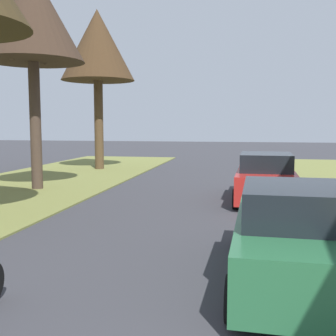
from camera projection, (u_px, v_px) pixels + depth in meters
name	position (u px, v px, depth m)	size (l,w,h in m)	color
street_tree_left_mid_b	(32.00, 16.00, 15.21)	(3.80, 3.80, 8.26)	#46362B
street_tree_left_far	(97.00, 47.00, 22.29)	(3.97, 3.97, 8.62)	#4F3B25
parked_sedan_green	(295.00, 237.00, 6.56)	(2.04, 4.44, 1.57)	#28663D
parked_sedan_red	(265.00, 179.00, 13.57)	(2.04, 4.44, 1.57)	red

